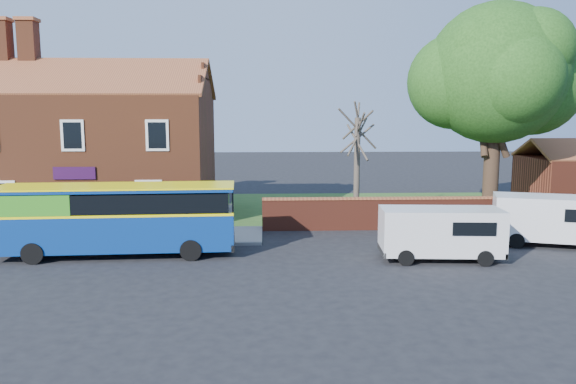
{
  "coord_description": "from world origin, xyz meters",
  "views": [
    {
      "loc": [
        2.16,
        -19.71,
        5.74
      ],
      "look_at": [
        3.17,
        5.0,
        2.18
      ],
      "focal_mm": 35.0,
      "sensor_mm": 36.0,
      "label": 1
    }
  ],
  "objects_px": {
    "bus": "(110,216)",
    "large_tree": "(496,78)",
    "van_far": "(554,218)",
    "van_near": "(441,231)"
  },
  "relations": [
    {
      "from": "bus",
      "to": "van_far",
      "type": "relative_size",
      "value": 1.8
    },
    {
      "from": "van_far",
      "to": "van_near",
      "type": "bearing_deg",
      "value": -141.16
    },
    {
      "from": "bus",
      "to": "van_near",
      "type": "distance_m",
      "value": 13.07
    },
    {
      "from": "bus",
      "to": "large_tree",
      "type": "bearing_deg",
      "value": 20.3
    },
    {
      "from": "large_tree",
      "to": "van_far",
      "type": "bearing_deg",
      "value": -90.06
    },
    {
      "from": "large_tree",
      "to": "bus",
      "type": "bearing_deg",
      "value": -157.06
    },
    {
      "from": "bus",
      "to": "van_far",
      "type": "xyz_separation_m",
      "value": [
        18.59,
        0.9,
        -0.42
      ]
    },
    {
      "from": "bus",
      "to": "large_tree",
      "type": "xyz_separation_m",
      "value": [
        18.6,
        7.87,
        5.89
      ]
    },
    {
      "from": "bus",
      "to": "large_tree",
      "type": "distance_m",
      "value": 21.03
    },
    {
      "from": "bus",
      "to": "van_far",
      "type": "height_order",
      "value": "bus"
    }
  ]
}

